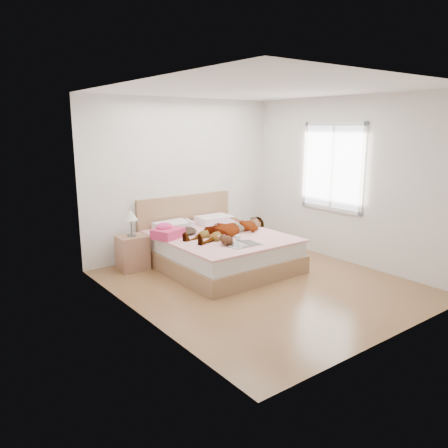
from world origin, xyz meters
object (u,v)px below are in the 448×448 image
magazine (244,244)px  plush_toy (226,240)px  nightstand (132,250)px  bed (217,248)px  towel (167,232)px  phone (189,221)px  coffee_mug (238,238)px  woman (230,226)px

magazine → plush_toy: (-0.20, 0.14, 0.06)m
plush_toy → nightstand: (-0.86, 1.24, -0.28)m
bed → nightstand: bed is taller
magazine → nightstand: nightstand is taller
towel → nightstand: 0.62m
phone → nightstand: bearing=147.2°
phone → bed: bearing=-56.8°
magazine → coffee_mug: coffee_mug is taller
phone → plush_toy: bearing=-99.9°
phone → bed: 0.61m
woman → plush_toy: 0.70m
magazine → plush_toy: plush_toy is taller
coffee_mug → towel: bearing=131.2°
magazine → coffee_mug: (0.05, 0.19, 0.04)m
woman → bed: 0.41m
woman → plush_toy: (-0.47, -0.52, -0.04)m
bed → coffee_mug: bearing=-92.3°
coffee_mug → plush_toy: size_ratio=0.49×
phone → towel: bearing=175.5°
phone → plush_toy: 0.93m
phone → nightstand: nightstand is taller
plush_toy → nightstand: size_ratio=0.28×
phone → nightstand: (-0.82, 0.32, -0.40)m
towel → plush_toy: bearing=-62.5°
bed → woman: bearing=-25.4°
bed → nightstand: (-1.14, 0.63, 0.03)m
woman → phone: bearing=-140.5°
phone → bed: size_ratio=0.05×
towel → woman: bearing=-20.6°
woman → towel: 0.98m
phone → magazine: (0.23, -1.06, -0.19)m
phone → coffee_mug: phone is taller
bed → coffee_mug: (-0.02, -0.56, 0.28)m
towel → nightstand: bearing=137.6°
bed → plush_toy: size_ratio=8.00×
woman → phone: woman is taller
coffee_mug → plush_toy: bearing=-167.7°
nightstand → woman: bearing=-28.4°
nightstand → towel: bearing=-42.4°
woman → phone: 0.65m
bed → magazine: size_ratio=4.30×
woman → bed: size_ratio=0.80×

